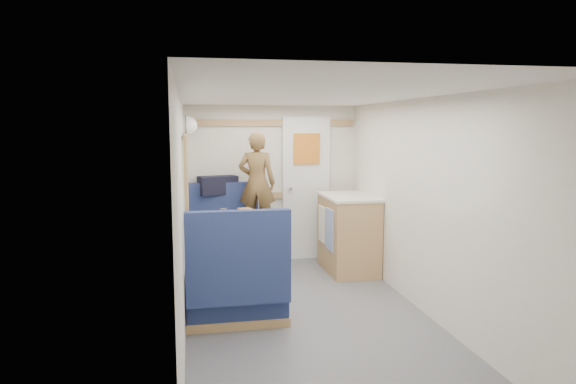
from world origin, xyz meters
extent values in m
plane|color=#515156|center=(0.00, 0.00, 0.00)|extent=(4.50, 4.50, 0.00)
plane|color=silver|center=(0.00, 0.00, 2.00)|extent=(4.50, 4.50, 0.00)
cube|color=silver|center=(0.00, 2.25, 1.00)|extent=(2.20, 0.02, 2.00)
cube|color=silver|center=(-1.10, 0.00, 1.00)|extent=(0.02, 4.50, 2.00)
cube|color=silver|center=(1.10, 0.00, 1.00)|extent=(0.02, 4.50, 2.00)
cube|color=#9B7946|center=(0.00, 2.23, 0.85)|extent=(2.15, 0.02, 0.08)
cube|color=#9B7946|center=(0.00, 2.23, 1.78)|extent=(2.15, 0.02, 0.08)
cube|color=#A3B095|center=(-1.08, 1.00, 1.25)|extent=(0.04, 1.30, 0.72)
cube|color=white|center=(0.45, 2.22, 0.93)|extent=(0.62, 0.04, 1.86)
cube|color=orange|center=(0.45, 2.19, 1.45)|extent=(0.34, 0.03, 0.40)
cylinder|color=silver|center=(0.23, 2.17, 0.95)|extent=(0.04, 0.10, 0.04)
cube|color=white|center=(-0.65, 1.00, 0.70)|extent=(0.62, 0.92, 0.04)
cylinder|color=silver|center=(-0.65, 1.00, 0.35)|extent=(0.08, 0.08, 0.66)
cylinder|color=silver|center=(-0.65, 1.00, 0.01)|extent=(0.36, 0.36, 0.03)
cube|color=#17254A|center=(-0.65, 1.80, 0.23)|extent=(0.88, 0.50, 0.45)
cube|color=#17254A|center=(-0.65, 2.08, 0.65)|extent=(0.88, 0.10, 0.80)
cube|color=#9B7946|center=(-0.65, 1.80, 0.04)|extent=(0.90, 0.52, 0.08)
cube|color=#17254A|center=(-0.65, 0.20, 0.23)|extent=(0.88, 0.50, 0.45)
cube|color=#17254A|center=(-0.65, -0.08, 0.65)|extent=(0.88, 0.10, 0.80)
cube|color=#9B7946|center=(-0.65, 0.20, 0.04)|extent=(0.90, 0.52, 0.08)
cube|color=#9B7946|center=(-0.65, 2.12, 0.88)|extent=(0.90, 0.14, 0.04)
sphere|color=white|center=(-1.04, 1.85, 1.75)|extent=(0.20, 0.20, 0.20)
cube|color=#9B7946|center=(0.82, 1.55, 0.45)|extent=(0.54, 0.90, 0.90)
cube|color=silver|center=(0.82, 1.55, 0.91)|extent=(0.56, 0.92, 0.03)
cube|color=#5972B2|center=(0.54, 1.37, 0.55)|extent=(0.01, 0.30, 0.48)
cube|color=silver|center=(0.54, 1.73, 0.55)|extent=(0.01, 0.28, 0.44)
imported|color=brown|center=(-0.25, 1.83, 1.06)|extent=(0.51, 0.41, 1.23)
cube|color=black|center=(-0.70, 2.12, 1.01)|extent=(0.51, 0.35, 0.23)
cube|color=silver|center=(-0.49, 0.71, 0.73)|extent=(0.33, 0.38, 0.02)
sphere|color=#D44C09|center=(-0.54, 0.85, 0.78)|extent=(0.08, 0.08, 0.08)
cube|color=#EEE78A|center=(-0.52, 0.72, 0.75)|extent=(0.10, 0.08, 0.03)
cylinder|color=white|center=(-0.65, 0.98, 0.72)|extent=(0.06, 0.06, 0.01)
cylinder|color=white|center=(-0.65, 0.98, 0.78)|extent=(0.01, 0.01, 0.10)
sphere|color=#4B0814|center=(-0.65, 0.98, 0.85)|extent=(0.08, 0.08, 0.08)
cylinder|color=white|center=(-0.82, 0.80, 0.78)|extent=(0.07, 0.07, 0.11)
cylinder|color=white|center=(-0.68, 1.36, 0.78)|extent=(0.07, 0.07, 0.12)
cylinder|color=brown|center=(-0.51, 1.22, 0.77)|extent=(0.07, 0.07, 0.10)
cylinder|color=black|center=(-0.64, 1.02, 0.77)|extent=(0.04, 0.04, 0.10)
cylinder|color=white|center=(-0.67, 0.97, 0.77)|extent=(0.04, 0.04, 0.09)
cube|color=brown|center=(-0.43, 1.33, 0.77)|extent=(0.19, 0.28, 0.11)
camera|label=1|loc=(-1.02, -4.26, 1.75)|focal=32.00mm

